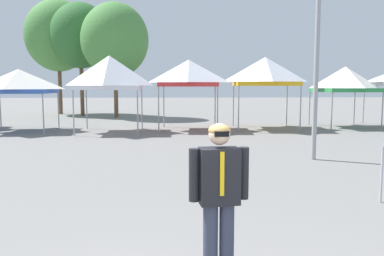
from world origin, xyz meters
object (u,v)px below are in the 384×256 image
at_px(tree_behind_tents_left, 58,36).
at_px(tree_behind_tents_center, 115,40).
at_px(canopy_tent_right_of_center, 189,73).
at_px(canopy_tent_left_of_center, 265,72).
at_px(person_foreground, 219,193).
at_px(tree_behind_tents_right, 80,36).
at_px(canopy_tent_far_left, 19,81).
at_px(canopy_tent_far_right, 110,73).
at_px(canopy_tent_behind_center, 345,79).

distance_m(tree_behind_tents_left, tree_behind_tents_center, 6.12).
height_order(canopy_tent_right_of_center, canopy_tent_left_of_center, canopy_tent_left_of_center).
bearing_deg(person_foreground, tree_behind_tents_right, 105.96).
relative_size(canopy_tent_far_left, tree_behind_tents_center, 0.42).
bearing_deg(canopy_tent_right_of_center, tree_behind_tents_right, 127.06).
xyz_separation_m(canopy_tent_far_right, tree_behind_tents_right, (-3.73, 10.61, 3.01)).
xyz_separation_m(canopy_tent_right_of_center, tree_behind_tents_left, (-9.47, 11.40, 3.17)).
height_order(canopy_tent_far_right, canopy_tent_behind_center, canopy_tent_far_right).
xyz_separation_m(canopy_tent_far_left, canopy_tent_right_of_center, (8.12, 0.16, 0.40)).
bearing_deg(canopy_tent_right_of_center, canopy_tent_far_left, -178.90).
height_order(tree_behind_tents_left, tree_behind_tents_center, tree_behind_tents_left).
bearing_deg(canopy_tent_behind_center, canopy_tent_right_of_center, -173.96).
distance_m(canopy_tent_far_right, tree_behind_tents_center, 8.80).
distance_m(canopy_tent_left_of_center, tree_behind_tents_right, 15.06).
distance_m(canopy_tent_far_left, canopy_tent_left_of_center, 12.02).
xyz_separation_m(person_foreground, tree_behind_tents_left, (-9.19, 26.63, 4.92)).
bearing_deg(canopy_tent_behind_center, tree_behind_tents_center, 152.18).
xyz_separation_m(canopy_tent_behind_center, tree_behind_tents_right, (-15.68, 9.01, 3.27)).
relative_size(canopy_tent_left_of_center, tree_behind_tents_center, 0.47).
distance_m(canopy_tent_right_of_center, tree_behind_tents_right, 12.74).
xyz_separation_m(canopy_tent_far_right, tree_behind_tents_left, (-5.74, 12.12, 3.17)).
xyz_separation_m(canopy_tent_left_of_center, person_foreground, (-4.16, -15.62, -1.86)).
xyz_separation_m(canopy_tent_right_of_center, canopy_tent_left_of_center, (3.87, 0.40, 0.10)).
bearing_deg(tree_behind_tents_center, tree_behind_tents_right, 141.65).
bearing_deg(canopy_tent_left_of_center, canopy_tent_far_left, -177.36).
bearing_deg(canopy_tent_far_left, canopy_tent_right_of_center, 1.10).
bearing_deg(person_foreground, canopy_tent_right_of_center, 88.94).
height_order(canopy_tent_far_right, person_foreground, canopy_tent_far_right).
bearing_deg(canopy_tent_far_left, canopy_tent_far_right, -7.38).
xyz_separation_m(canopy_tent_left_of_center, tree_behind_tents_right, (-11.34, 9.49, 2.90)).
distance_m(canopy_tent_right_of_center, canopy_tent_behind_center, 8.27).
distance_m(canopy_tent_left_of_center, tree_behind_tents_left, 17.57).
bearing_deg(tree_behind_tents_right, tree_behind_tents_left, 142.98).
distance_m(canopy_tent_behind_center, tree_behind_tents_left, 20.87).
distance_m(canopy_tent_behind_center, tree_behind_tents_center, 14.83).
xyz_separation_m(canopy_tent_behind_center, tree_behind_tents_center, (-12.89, 6.80, 2.72)).
xyz_separation_m(canopy_tent_far_right, canopy_tent_behind_center, (11.95, 1.60, -0.27)).
bearing_deg(canopy_tent_left_of_center, canopy_tent_far_right, -171.62).
xyz_separation_m(canopy_tent_far_left, tree_behind_tents_center, (3.45, 7.83, 2.85)).
bearing_deg(person_foreground, tree_behind_tents_left, 109.04).
bearing_deg(canopy_tent_far_right, canopy_tent_left_of_center, 8.38).
height_order(canopy_tent_right_of_center, tree_behind_tents_left, tree_behind_tents_left).
bearing_deg(canopy_tent_behind_center, person_foreground, -117.84).
bearing_deg(canopy_tent_far_right, tree_behind_tents_center, 96.38).
bearing_deg(canopy_tent_left_of_center, tree_behind_tents_left, 140.50).
bearing_deg(canopy_tent_far_right, canopy_tent_behind_center, 7.60).
height_order(canopy_tent_left_of_center, canopy_tent_behind_center, canopy_tent_left_of_center).
bearing_deg(canopy_tent_far_left, tree_behind_tents_center, 66.22).
distance_m(canopy_tent_far_right, canopy_tent_behind_center, 12.06).
height_order(canopy_tent_right_of_center, tree_behind_tents_center, tree_behind_tents_center).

